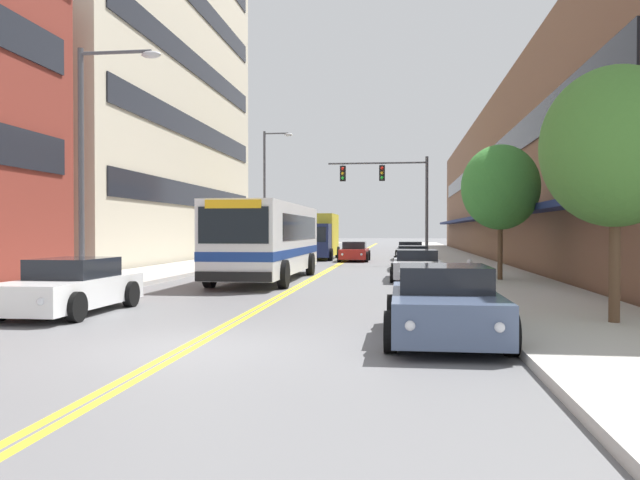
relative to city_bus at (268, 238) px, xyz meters
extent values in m
plane|color=slate|center=(1.71, 22.31, -1.74)|extent=(240.00, 240.00, 0.00)
cube|color=#B2ADA5|center=(-5.73, 22.31, -1.65)|extent=(3.88, 106.00, 0.17)
cube|color=#B2ADA5|center=(9.15, 22.31, -1.65)|extent=(3.88, 106.00, 0.17)
cube|color=yellow|center=(1.61, 22.31, -1.73)|extent=(0.14, 106.00, 0.01)
cube|color=yellow|center=(1.81, 22.31, -1.73)|extent=(0.14, 106.00, 0.01)
cube|color=beige|center=(-13.92, 14.76, 11.14)|extent=(12.00, 27.86, 25.74)
cube|color=black|center=(-7.88, 14.76, 2.56)|extent=(0.08, 25.64, 1.40)
cube|color=black|center=(-7.88, 14.76, 6.85)|extent=(0.08, 25.64, 1.40)
cube|color=black|center=(-7.88, 14.76, 11.14)|extent=(0.08, 25.64, 1.40)
cube|color=black|center=(-7.88, 14.76, 15.43)|extent=(0.08, 25.64, 1.40)
cube|color=brown|center=(15.34, 22.31, 3.71)|extent=(8.00, 68.00, 10.89)
cube|color=navy|center=(10.79, 22.31, 1.16)|extent=(1.10, 61.20, 0.24)
cube|color=black|center=(11.30, 22.31, 5.02)|extent=(0.08, 61.20, 1.40)
cube|color=silver|center=(0.00, -0.09, -0.03)|extent=(2.59, 10.67, 2.71)
cube|color=navy|center=(0.00, -0.09, -0.57)|extent=(2.61, 10.69, 0.32)
cube|color=black|center=(0.00, 0.44, 0.41)|extent=(2.62, 8.33, 0.98)
cube|color=black|center=(0.00, -5.45, 0.46)|extent=(2.33, 0.04, 1.19)
cube|color=yellow|center=(0.00, -5.46, 1.14)|extent=(1.86, 0.06, 0.28)
cube|color=black|center=(0.00, -5.47, -1.21)|extent=(2.53, 0.08, 0.32)
cylinder|color=black|center=(-1.32, -3.72, -1.24)|extent=(0.30, 1.00, 1.00)
cylinder|color=black|center=(1.32, -3.72, -1.24)|extent=(0.30, 1.00, 1.00)
cylinder|color=black|center=(-1.32, 2.84, -1.24)|extent=(0.30, 1.00, 1.00)
cylinder|color=black|center=(1.32, 2.84, -1.24)|extent=(0.30, 1.00, 1.00)
cube|color=white|center=(-2.64, -10.73, -1.21)|extent=(1.79, 4.55, 0.67)
cube|color=black|center=(-2.64, -10.55, -0.64)|extent=(1.54, 2.00, 0.48)
cylinder|color=black|center=(-1.73, -12.14, -1.40)|extent=(0.22, 0.68, 0.68)
cylinder|color=black|center=(-3.56, -9.32, -1.40)|extent=(0.22, 0.68, 0.68)
cylinder|color=black|center=(-1.73, -9.32, -1.40)|extent=(0.22, 0.68, 0.68)
sphere|color=silver|center=(-2.02, -13.02, -1.18)|extent=(0.16, 0.16, 0.16)
cube|color=red|center=(-3.29, -8.45, -1.18)|extent=(0.18, 0.04, 0.10)
cube|color=red|center=(-2.00, -8.45, -1.18)|extent=(0.18, 0.04, 0.10)
cube|color=#475675|center=(6.14, -13.36, -1.19)|extent=(1.88, 4.27, 0.71)
cube|color=black|center=(6.14, -13.18, -0.60)|extent=(1.62, 1.88, 0.47)
cylinder|color=black|center=(5.17, -14.68, -1.39)|extent=(0.22, 0.69, 0.69)
cylinder|color=black|center=(7.10, -14.68, -1.39)|extent=(0.22, 0.69, 0.69)
cylinder|color=black|center=(5.17, -12.03, -1.39)|extent=(0.22, 0.69, 0.69)
cylinder|color=black|center=(7.10, -12.03, -1.39)|extent=(0.22, 0.69, 0.69)
sphere|color=silver|center=(5.48, -15.51, -1.16)|extent=(0.16, 0.16, 0.16)
sphere|color=silver|center=(6.80, -15.51, -1.16)|extent=(0.16, 0.16, 0.16)
cube|color=red|center=(5.46, -11.21, -1.16)|extent=(0.18, 0.04, 0.10)
cube|color=red|center=(6.81, -11.21, -1.16)|extent=(0.18, 0.04, 0.10)
cube|color=black|center=(6.01, 7.66, -1.23)|extent=(1.75, 4.61, 0.65)
cube|color=black|center=(6.01, 7.84, -0.70)|extent=(1.50, 2.03, 0.40)
cylinder|color=black|center=(5.12, 6.23, -1.41)|extent=(0.22, 0.65, 0.65)
cylinder|color=black|center=(6.91, 6.23, -1.41)|extent=(0.22, 0.65, 0.65)
cylinder|color=black|center=(5.12, 9.09, -1.41)|extent=(0.22, 0.65, 0.65)
cylinder|color=black|center=(6.91, 9.09, -1.41)|extent=(0.22, 0.65, 0.65)
sphere|color=silver|center=(5.40, 5.33, -1.20)|extent=(0.16, 0.16, 0.16)
sphere|color=silver|center=(6.63, 5.33, -1.20)|extent=(0.16, 0.16, 0.16)
cube|color=red|center=(5.39, 9.98, -1.20)|extent=(0.18, 0.04, 0.10)
cube|color=red|center=(6.64, 9.98, -1.20)|extent=(0.18, 0.04, 0.10)
cube|color=#38383D|center=(6.05, 18.47, -1.25)|extent=(1.80, 4.57, 0.61)
cube|color=black|center=(6.05, 18.66, -0.72)|extent=(1.55, 2.01, 0.46)
cylinder|color=black|center=(5.13, 17.06, -1.42)|extent=(0.22, 0.64, 0.64)
cylinder|color=black|center=(6.97, 17.06, -1.42)|extent=(0.22, 0.64, 0.64)
cylinder|color=black|center=(5.13, 19.89, -1.42)|extent=(0.22, 0.64, 0.64)
cylinder|color=black|center=(6.97, 19.89, -1.42)|extent=(0.22, 0.64, 0.64)
sphere|color=silver|center=(5.42, 16.17, -1.22)|extent=(0.16, 0.16, 0.16)
sphere|color=silver|center=(6.68, 16.17, -1.22)|extent=(0.16, 0.16, 0.16)
cube|color=red|center=(5.40, 20.77, -1.22)|extent=(0.18, 0.04, 0.10)
cube|color=red|center=(6.70, 20.77, -1.22)|extent=(0.18, 0.04, 0.10)
cube|color=#B7B7BC|center=(6.02, 0.76, -1.25)|extent=(1.87, 4.65, 0.64)
cube|color=black|center=(6.02, 0.95, -0.72)|extent=(1.61, 2.05, 0.43)
cylinder|color=black|center=(5.06, -0.68, -1.43)|extent=(0.22, 0.61, 0.61)
cylinder|color=black|center=(6.98, -0.68, -1.43)|extent=(0.22, 0.61, 0.61)
cylinder|color=black|center=(5.06, 2.20, -1.43)|extent=(0.22, 0.61, 0.61)
cylinder|color=black|center=(6.98, 2.20, -1.43)|extent=(0.22, 0.61, 0.61)
sphere|color=silver|center=(5.37, -1.58, -1.22)|extent=(0.16, 0.16, 0.16)
sphere|color=silver|center=(6.68, -1.58, -1.22)|extent=(0.16, 0.16, 0.16)
cube|color=red|center=(5.35, 3.10, -1.22)|extent=(0.18, 0.04, 0.10)
cube|color=red|center=(6.70, 3.10, -1.22)|extent=(0.18, 0.04, 0.10)
cube|color=maroon|center=(2.36, 16.09, -1.23)|extent=(1.71, 4.30, 0.62)
cube|color=black|center=(2.36, 16.26, -0.69)|extent=(1.47, 1.89, 0.47)
cylinder|color=black|center=(1.48, 14.76, -1.39)|extent=(0.22, 0.70, 0.70)
cylinder|color=black|center=(3.24, 14.76, -1.39)|extent=(0.22, 0.70, 0.70)
cylinder|color=black|center=(1.48, 17.43, -1.39)|extent=(0.22, 0.70, 0.70)
cylinder|color=black|center=(3.24, 17.43, -1.39)|extent=(0.22, 0.70, 0.70)
sphere|color=silver|center=(1.76, 13.92, -1.20)|extent=(0.16, 0.16, 0.16)
sphere|color=silver|center=(2.96, 13.92, -1.20)|extent=(0.16, 0.16, 0.16)
cube|color=red|center=(1.74, 18.25, -1.20)|extent=(0.18, 0.04, 0.10)
cube|color=red|center=(2.97, 18.25, -1.20)|extent=(0.18, 0.04, 0.10)
cube|color=#19234C|center=(-0.38, 16.16, -0.37)|extent=(2.24, 2.01, 2.23)
cube|color=black|center=(-0.38, 15.13, 0.03)|extent=(1.90, 0.04, 0.98)
cube|color=yellow|center=(-0.38, 19.51, -0.01)|extent=(2.28, 4.69, 2.96)
cylinder|color=black|center=(-1.53, 16.16, -1.32)|extent=(0.28, 0.84, 0.84)
cylinder|color=black|center=(0.76, 16.16, -1.32)|extent=(0.28, 0.84, 0.84)
cylinder|color=black|center=(-1.53, 20.91, -1.32)|extent=(0.28, 0.84, 0.84)
cylinder|color=black|center=(0.76, 20.91, -1.32)|extent=(0.28, 0.84, 0.84)
cylinder|color=#47474C|center=(6.91, 12.19, 1.46)|extent=(0.18, 0.18, 6.38)
cylinder|color=#47474C|center=(3.99, 12.19, 4.30)|extent=(5.84, 0.11, 0.11)
cube|color=black|center=(4.28, 12.19, 3.70)|extent=(0.34, 0.26, 0.92)
sphere|color=red|center=(4.28, 12.03, 3.98)|extent=(0.18, 0.18, 0.18)
sphere|color=yellow|center=(4.28, 12.03, 3.70)|extent=(0.18, 0.18, 0.18)
sphere|color=green|center=(4.28, 12.03, 3.42)|extent=(0.18, 0.18, 0.18)
cylinder|color=black|center=(4.28, 12.19, 4.23)|extent=(0.02, 0.02, 0.14)
cube|color=black|center=(1.95, 12.19, 3.70)|extent=(0.34, 0.26, 0.92)
sphere|color=red|center=(1.95, 12.03, 3.98)|extent=(0.18, 0.18, 0.18)
sphere|color=yellow|center=(1.95, 12.03, 3.70)|extent=(0.18, 0.18, 0.18)
sphere|color=green|center=(1.95, 12.03, 3.42)|extent=(0.18, 0.18, 0.18)
cylinder|color=black|center=(1.95, 12.19, 4.23)|extent=(0.02, 0.02, 0.14)
cylinder|color=#47474C|center=(-3.59, -8.41, 1.84)|extent=(0.16, 0.16, 7.14)
cylinder|color=#47474C|center=(-2.55, -8.41, 5.26)|extent=(2.08, 0.10, 0.10)
ellipsoid|color=#B2B2B7|center=(-1.52, -8.41, 5.16)|extent=(0.56, 0.28, 0.20)
cylinder|color=#47474C|center=(-3.59, 15.60, 2.57)|extent=(0.16, 0.16, 8.60)
cylinder|color=#47474C|center=(-2.78, 15.60, 6.72)|extent=(1.62, 0.10, 0.10)
ellipsoid|color=#B2B2B7|center=(-1.97, 15.60, 6.62)|extent=(0.56, 0.28, 0.20)
cylinder|color=brown|center=(9.62, -11.79, -0.43)|extent=(0.22, 0.22, 2.29)
ellipsoid|color=#42752D|center=(9.62, -11.79, 1.97)|extent=(2.94, 2.94, 3.24)
cylinder|color=brown|center=(9.09, -0.81, -0.44)|extent=(0.19, 0.19, 2.25)
ellipsoid|color=#387F33|center=(9.09, -0.81, 1.92)|extent=(2.92, 2.92, 3.21)
cylinder|color=#B7B7BC|center=(7.66, -3.61, -1.20)|extent=(0.22, 0.22, 0.74)
sphere|color=#B7B7BC|center=(7.66, -3.61, -0.78)|extent=(0.20, 0.20, 0.20)
cylinder|color=#B7B7BC|center=(7.51, -3.61, -1.12)|extent=(0.08, 0.10, 0.10)
camera|label=1|loc=(5.32, -24.99, 0.28)|focal=35.00mm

